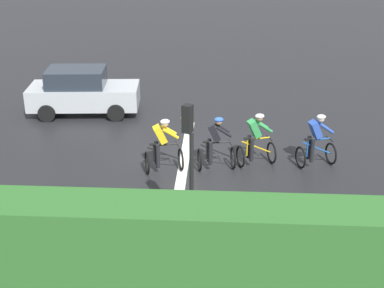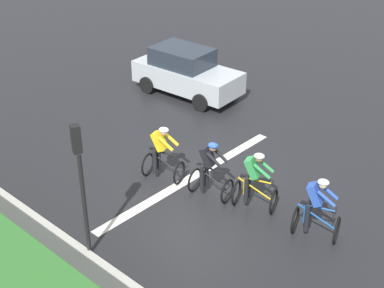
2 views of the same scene
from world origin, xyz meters
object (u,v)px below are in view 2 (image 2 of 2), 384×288
at_px(car_silver, 186,72).
at_px(cyclist_fourth, 162,154).
at_px(cyclist_lead, 316,209).
at_px(traffic_light_near_crossing, 80,172).
at_px(cyclist_second, 254,182).
at_px(cyclist_mid, 210,171).

bearing_deg(car_silver, cyclist_fourth, 36.54).
xyz_separation_m(cyclist_lead, traffic_light_near_crossing, (4.09, -3.57, 1.43)).
bearing_deg(car_silver, cyclist_second, 56.45).
relative_size(cyclist_second, traffic_light_near_crossing, 0.50).
height_order(cyclist_lead, car_silver, car_silver).
xyz_separation_m(cyclist_fourth, traffic_light_near_crossing, (3.44, 1.01, 1.43)).
bearing_deg(cyclist_lead, traffic_light_near_crossing, -41.10).
bearing_deg(cyclist_lead, cyclist_mid, -82.49).
height_order(cyclist_fourth, car_silver, car_silver).
distance_m(cyclist_fourth, car_silver, 5.99).
xyz_separation_m(cyclist_mid, cyclist_fourth, (0.26, -1.55, 0.00)).
relative_size(cyclist_fourth, car_silver, 0.39).
height_order(cyclist_lead, traffic_light_near_crossing, traffic_light_near_crossing).
xyz_separation_m(car_silver, traffic_light_near_crossing, (8.25, 4.58, 1.35)).
relative_size(cyclist_mid, car_silver, 0.39).
distance_m(cyclist_second, car_silver, 7.60).
xyz_separation_m(cyclist_lead, cyclist_fourth, (0.66, -4.58, 0.00)).
xyz_separation_m(cyclist_second, cyclist_mid, (0.36, -1.21, 0.00)).
bearing_deg(car_silver, traffic_light_near_crossing, 29.00).
relative_size(cyclist_mid, traffic_light_near_crossing, 0.50).
distance_m(cyclist_second, traffic_light_near_crossing, 4.64).
xyz_separation_m(cyclist_mid, traffic_light_near_crossing, (3.70, -0.55, 1.43)).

